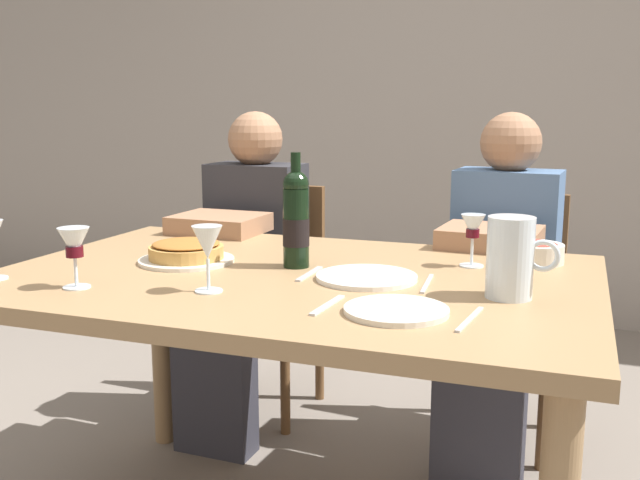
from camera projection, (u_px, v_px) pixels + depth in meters
The scene contains 19 objects.
back_wall at pixel (457, 65), 3.94m from camera, with size 8.00×0.10×2.80m, color #A3998E.
dining_table at pixel (294, 308), 1.85m from camera, with size 1.50×1.00×0.76m.
wine_bottle at pixel (296, 219), 1.88m from camera, with size 0.07×0.07×0.30m.
water_pitcher at pixel (510, 262), 1.58m from camera, with size 0.16×0.10×0.18m.
baked_tart at pixel (186, 252), 1.96m from camera, with size 0.26×0.26×0.06m.
salad_bowl at pixel (537, 251), 1.95m from camera, with size 0.14×0.14×0.06m.
wine_glass_left_diner at pixel (74, 246), 1.67m from camera, with size 0.07×0.07×0.14m.
wine_glass_centre at pixel (473, 229), 1.89m from camera, with size 0.06×0.06×0.14m.
wine_glass_spare at pixel (207, 245), 1.63m from camera, with size 0.07×0.07×0.15m.
dinner_plate_left_setting at pixel (396, 310), 1.48m from camera, with size 0.22×0.22×0.01m, color silver.
dinner_plate_right_setting at pixel (367, 277), 1.76m from camera, with size 0.25×0.25×0.01m, color white.
fork_left_setting at pixel (327, 305), 1.53m from camera, with size 0.16×0.01×0.01m, color silver.
knife_left_setting at pixel (470, 319), 1.43m from camera, with size 0.18×0.01×0.01m, color silver.
knife_right_setting at pixel (427, 284), 1.71m from camera, with size 0.18×0.01×0.01m, color silver.
spoon_right_setting at pixel (309, 274), 1.81m from camera, with size 0.16×0.01×0.01m, color silver.
chair_left at pixel (271, 282), 2.83m from camera, with size 0.41×0.41×0.87m.
diner_left at pixel (243, 264), 2.60m from camera, with size 0.35×0.51×1.16m.
chair_right at pixel (508, 299), 2.58m from camera, with size 0.43×0.43×0.87m.
diner_right at pixel (498, 282), 2.34m from camera, with size 0.36×0.52×1.16m.
Camera 1 is at (0.67, -1.65, 1.18)m, focal length 40.41 mm.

